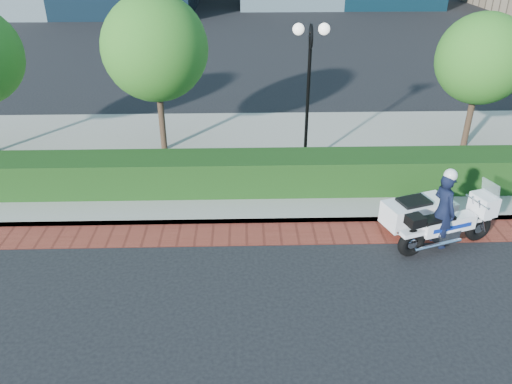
{
  "coord_description": "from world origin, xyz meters",
  "views": [
    {
      "loc": [
        -0.88,
        -8.78,
        6.71
      ],
      "look_at": [
        -0.6,
        1.83,
        1.0
      ],
      "focal_mm": 35.0,
      "sensor_mm": 36.0,
      "label": 1
    }
  ],
  "objects_px": {
    "tree_b": "(155,48)",
    "tree_c": "(482,59)",
    "police_motorcycle": "(434,215)",
    "lamppost": "(309,74)"
  },
  "relations": [
    {
      "from": "tree_c",
      "to": "tree_b",
      "type": "bearing_deg",
      "value": 180.0
    },
    {
      "from": "lamppost",
      "to": "tree_c",
      "type": "bearing_deg",
      "value": 13.3
    },
    {
      "from": "tree_c",
      "to": "police_motorcycle",
      "type": "relative_size",
      "value": 1.65
    },
    {
      "from": "lamppost",
      "to": "tree_b",
      "type": "distance_m",
      "value": 4.71
    },
    {
      "from": "lamppost",
      "to": "tree_b",
      "type": "xyz_separation_m",
      "value": [
        -4.5,
        1.3,
        0.48
      ]
    },
    {
      "from": "tree_c",
      "to": "police_motorcycle",
      "type": "distance_m",
      "value": 6.55
    },
    {
      "from": "tree_c",
      "to": "police_motorcycle",
      "type": "height_order",
      "value": "tree_c"
    },
    {
      "from": "lamppost",
      "to": "police_motorcycle",
      "type": "bearing_deg",
      "value": -57.78
    },
    {
      "from": "tree_b",
      "to": "tree_c",
      "type": "relative_size",
      "value": 1.14
    },
    {
      "from": "lamppost",
      "to": "tree_c",
      "type": "relative_size",
      "value": 0.98
    }
  ]
}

